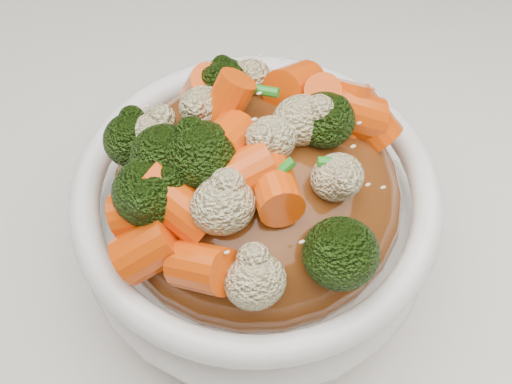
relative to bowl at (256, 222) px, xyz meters
name	(u,v)px	position (x,y,z in m)	size (l,w,h in m)	color
tablecloth	(265,269)	(0.01, 0.00, -0.07)	(1.20, 0.80, 0.04)	silver
bowl	(256,222)	(0.00, 0.00, 0.00)	(0.24, 0.24, 0.09)	white
sauce_base	(256,195)	(0.00, 0.00, 0.03)	(0.19, 0.19, 0.10)	#643011
carrots	(256,126)	(0.00, 0.00, 0.10)	(0.19, 0.19, 0.05)	#DE4807
broccoli	(256,128)	(0.00, 0.00, 0.10)	(0.19, 0.19, 0.05)	black
cauliflower	(256,130)	(0.00, 0.00, 0.10)	(0.19, 0.19, 0.04)	beige
scallions	(256,125)	(0.00, 0.00, 0.10)	(0.14, 0.14, 0.02)	#1E7A1C
sesame_seeds	(256,125)	(0.00, 0.00, 0.10)	(0.17, 0.17, 0.01)	beige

